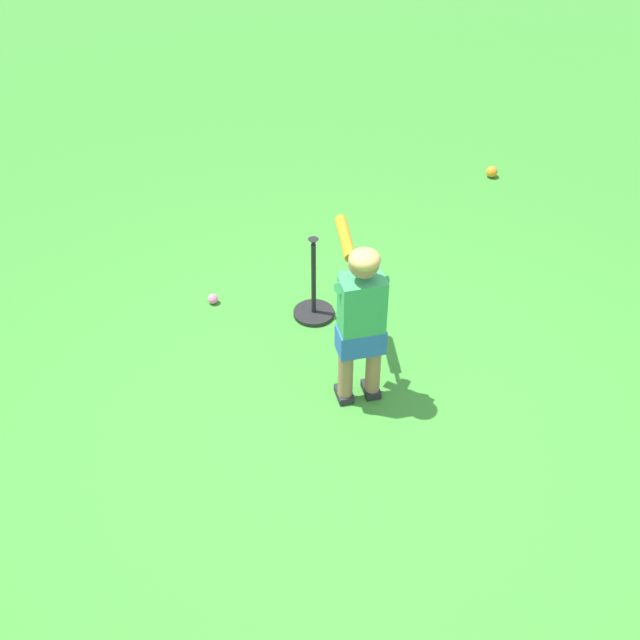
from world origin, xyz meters
TOP-DOWN VIEW (x-y plane):
  - ground_plane at (0.00, 0.00)m, footprint 40.00×40.00m
  - child_batter at (0.43, 0.18)m, footprint 0.61×0.66m
  - play_ball_far_right at (3.32, 0.89)m, footprint 0.10×0.10m
  - play_ball_center_lawn at (0.52, 1.51)m, footprint 0.07×0.07m
  - batting_tee at (0.86, 0.88)m, footprint 0.28×0.28m

SIDE VIEW (x-z plane):
  - ground_plane at x=0.00m, z-range 0.00..0.00m
  - play_ball_center_lawn at x=0.52m, z-range 0.00..0.07m
  - play_ball_far_right at x=3.32m, z-range 0.00..0.10m
  - batting_tee at x=0.86m, z-range -0.21..0.41m
  - child_batter at x=0.43m, z-range 0.11..1.19m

